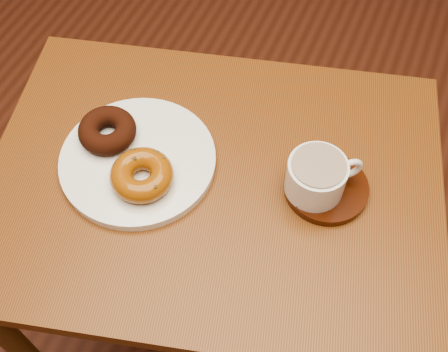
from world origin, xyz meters
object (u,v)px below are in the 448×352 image
at_px(cafe_table, 214,212).
at_px(donut_plate, 138,160).
at_px(coffee_cup, 317,176).
at_px(saucer, 326,188).

height_order(cafe_table, donut_plate, donut_plate).
height_order(donut_plate, coffee_cup, coffee_cup).
distance_m(saucer, coffee_cup, 0.04).
distance_m(cafe_table, coffee_cup, 0.23).
bearing_deg(cafe_table, saucer, 2.00).
distance_m(donut_plate, coffee_cup, 0.30).
bearing_deg(saucer, donut_plate, -167.13).
bearing_deg(donut_plate, cafe_table, 8.46).
height_order(cafe_table, coffee_cup, coffee_cup).
relative_size(cafe_table, coffee_cup, 7.78).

